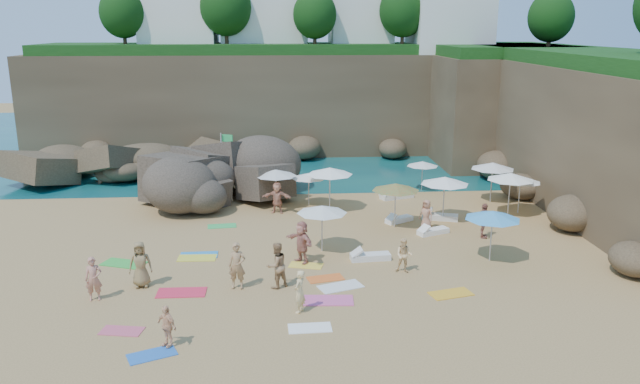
{
  "coord_description": "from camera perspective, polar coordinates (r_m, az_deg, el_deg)",
  "views": [
    {
      "loc": [
        -0.16,
        -27.66,
        10.24
      ],
      "look_at": [
        2.0,
        3.0,
        2.0
      ],
      "focal_mm": 35.0,
      "sensor_mm": 36.0,
      "label": 1
    }
  ],
  "objects": [
    {
      "name": "rock_outcrop",
      "position": [
        37.47,
        -8.47,
        -1.02
      ],
      "size": [
        10.6,
        9.09,
        3.61
      ],
      "primitive_type": null,
      "rotation": [
        0.0,
        0.0,
        -0.3
      ],
      "color": "brown",
      "rests_on": "ground"
    },
    {
      "name": "person_lie_2",
      "position": [
        26.43,
        -15.99,
        -7.82
      ],
      "size": [
        1.14,
        1.98,
        0.5
      ],
      "primitive_type": "imported",
      "rotation": [
        0.0,
        0.0,
        0.13
      ],
      "color": "olive",
      "rests_on": "ground"
    },
    {
      "name": "marina_masts",
      "position": [
        60.36,
        -19.87,
        7.24
      ],
      "size": [
        3.1,
        0.1,
        6.0
      ],
      "color": "white",
      "rests_on": "ground"
    },
    {
      "name": "parasol_0",
      "position": [
        36.23,
        -1.05,
        1.49
      ],
      "size": [
        2.04,
        2.04,
        1.93
      ],
      "color": "silver",
      "rests_on": "ground"
    },
    {
      "name": "parasol_1",
      "position": [
        35.17,
        0.9,
        1.92
      ],
      "size": [
        2.63,
        2.63,
        2.49
      ],
      "color": "silver",
      "rests_on": "ground"
    },
    {
      "name": "towel_9",
      "position": [
        24.3,
        0.76,
        -9.88
      ],
      "size": [
        1.99,
        1.08,
        0.03
      ],
      "primitive_type": "cube",
      "rotation": [
        0.0,
        0.0,
        -0.06
      ],
      "color": "#DD5691",
      "rests_on": "ground"
    },
    {
      "name": "person_lie_3",
      "position": [
        27.89,
        -1.68,
        -5.99
      ],
      "size": [
        2.55,
        2.51,
        0.5
      ],
      "primitive_type": "imported",
      "rotation": [
        0.0,
        0.0,
        -0.96
      ],
      "color": "tan",
      "rests_on": "ground"
    },
    {
      "name": "towel_2",
      "position": [
        26.28,
        0.5,
        -7.9
      ],
      "size": [
        1.62,
        1.06,
        0.03
      ],
      "primitive_type": "cube",
      "rotation": [
        0.0,
        0.0,
        0.23
      ],
      "color": "orange",
      "rests_on": "ground"
    },
    {
      "name": "towel_5",
      "position": [
        25.5,
        1.89,
        -8.64
      ],
      "size": [
        1.96,
        1.44,
        0.03
      ],
      "primitive_type": "cube",
      "rotation": [
        0.0,
        0.0,
        0.35
      ],
      "color": "white",
      "rests_on": "ground"
    },
    {
      "name": "person_lie_1",
      "position": [
        21.66,
        -13.75,
        -13.16
      ],
      "size": [
        1.56,
        1.63,
        0.35
      ],
      "primitive_type": "imported",
      "rotation": [
        0.0,
        0.0,
        -0.7
      ],
      "color": "#F7BA8C",
      "rests_on": "ground"
    },
    {
      "name": "towel_1",
      "position": [
        23.13,
        -17.67,
        -12.01
      ],
      "size": [
        1.55,
        0.97,
        0.03
      ],
      "primitive_type": "cube",
      "rotation": [
        0.0,
        0.0,
        -0.18
      ],
      "color": "#CE5067",
      "rests_on": "ground"
    },
    {
      "name": "clifftop_trees",
      "position": [
        47.45,
        2.02,
        16.23
      ],
      "size": [
        35.6,
        23.82,
        4.4
      ],
      "color": "#11380F",
      "rests_on": "ground"
    },
    {
      "name": "lounger_3",
      "position": [
        32.16,
        10.3,
        -3.57
      ],
      "size": [
        1.74,
        1.16,
        0.26
      ],
      "primitive_type": "cube",
      "rotation": [
        0.0,
        0.0,
        0.41
      ],
      "color": "white",
      "rests_on": "ground"
    },
    {
      "name": "seawater",
      "position": [
        58.56,
        -3.83,
        4.91
      ],
      "size": [
        120.0,
        120.0,
        0.0
      ],
      "primitive_type": "plane",
      "color": "#0C4751",
      "rests_on": "ground"
    },
    {
      "name": "rock_promontory",
      "position": [
        46.13,
        -17.52,
        1.48
      ],
      "size": [
        12.0,
        7.0,
        2.0
      ],
      "primitive_type": null,
      "color": "brown",
      "rests_on": "ground"
    },
    {
      "name": "towel_0",
      "position": [
        21.36,
        -15.11,
        -14.16
      ],
      "size": [
        1.7,
        1.3,
        0.03
      ],
      "primitive_type": "cube",
      "rotation": [
        0.0,
        0.0,
        0.41
      ],
      "color": "blue",
      "rests_on": "ground"
    },
    {
      "name": "towel_8",
      "position": [
        29.33,
        -11.01,
        -5.68
      ],
      "size": [
        1.74,
        0.91,
        0.03
      ],
      "primitive_type": "cube",
      "rotation": [
        0.0,
        0.0,
        0.03
      ],
      "color": "#2786D0",
      "rests_on": "ground"
    },
    {
      "name": "cliff_corner",
      "position": [
        51.04,
        15.78,
        7.43
      ],
      "size": [
        10.0,
        12.0,
        8.0
      ],
      "primitive_type": "cube",
      "color": "brown",
      "rests_on": "ground"
    },
    {
      "name": "parasol_6",
      "position": [
        32.42,
        6.94,
        0.46
      ],
      "size": [
        2.48,
        2.48,
        2.35
      ],
      "color": "silver",
      "rests_on": "ground"
    },
    {
      "name": "towel_11",
      "position": [
        33.26,
        -8.96,
        -3.09
      ],
      "size": [
        1.56,
        0.9,
        0.03
      ],
      "primitive_type": "cube",
      "rotation": [
        0.0,
        0.0,
        0.11
      ],
      "color": "green",
      "rests_on": "ground"
    },
    {
      "name": "person_stand_4",
      "position": [
        32.59,
        9.68,
        -2.06
      ],
      "size": [
        0.84,
        0.85,
        1.58
      ],
      "primitive_type": "imported",
      "rotation": [
        0.0,
        0.0,
        -0.81
      ],
      "color": "tan",
      "rests_on": "ground"
    },
    {
      "name": "person_stand_1",
      "position": [
        25.16,
        -3.99,
        -6.7
      ],
      "size": [
        1.17,
        1.12,
        1.9
      ],
      "primitive_type": "imported",
      "rotation": [
        0.0,
        0.0,
        3.75
      ],
      "color": "#A77E53",
      "rests_on": "ground"
    },
    {
      "name": "clifftop_buildings",
      "position": [
        53.55,
        -0.72,
        16.08
      ],
      "size": [
        28.48,
        9.48,
        7.0
      ],
      "color": "white",
      "rests_on": "cliff_back"
    },
    {
      "name": "person_stand_3",
      "position": [
        31.89,
        14.74,
        -2.56
      ],
      "size": [
        0.73,
        1.12,
        1.77
      ],
      "primitive_type": "imported",
      "rotation": [
        0.0,
        0.0,
        1.26
      ],
      "color": "#95594A",
      "rests_on": "ground"
    },
    {
      "name": "parasol_8",
      "position": [
        35.68,
        17.04,
        1.36
      ],
      "size": [
        2.57,
        2.57,
        2.43
      ],
      "color": "silver",
      "rests_on": "ground"
    },
    {
      "name": "parasol_10",
      "position": [
        28.53,
        15.52,
        -2.04
      ],
      "size": [
        2.47,
        2.47,
        2.34
      ],
      "color": "silver",
      "rests_on": "ground"
    },
    {
      "name": "lounger_0",
      "position": [
        33.82,
        7.25,
        -2.52
      ],
      "size": [
        1.65,
        1.29,
        0.25
      ],
      "primitive_type": "cube",
      "rotation": [
        0.0,
        0.0,
        0.55
      ],
      "color": "white",
      "rests_on": "ground"
    },
    {
      "name": "person_stand_5",
      "position": [
        35.02,
        -3.94,
        -0.5
      ],
      "size": [
        1.73,
        0.84,
        1.8
      ],
      "primitive_type": "imported",
      "rotation": [
        0.0,
        0.0,
        -0.23
      ],
      "color": "tan",
      "rests_on": "ground"
    },
    {
      "name": "towel_10",
      "position": [
        25.39,
        11.87,
        -9.08
      ],
      "size": [
        1.82,
        1.22,
        0.03
      ],
      "primitive_type": "cube",
      "rotation": [
        0.0,
        0.0,
        0.25
      ],
      "color": "gold",
      "rests_on": "ground"
    },
    {
      "name": "lounger_1",
      "position": [
        38.36,
        7.04,
        -0.34
      ],
      "size": [
        2.17,
        1.34,
        0.32
      ],
      "primitive_type": "cube",
      "rotation": [
        0.0,
        0.0,
        0.34
      ],
      "color": "white",
      "rests_on": "ground"
    },
    {
      "name": "parasol_4",
      "position": [
        38.19,
        15.52,
        2.32
      ],
      "size": [
        2.55,
        2.55,
        2.41
      ],
      "color": "silver",
      "rests_on": "ground"
    },
    {
      "name": "lounger_2",
      "position": [
        38.74,
        6.94,
        -0.19
      ],
      "size": [
        2.05,
        0.7,
        0.32
      ],
      "primitive_type": "cube",
      "rotation": [
        0.0,
        0.0,
        -0.01
      ],
      "color": "white",
      "rests_on": "ground"
    },
    {
      "name": "lounger_4",
      "position": [
        34.56,
        10.91,
        -2.25
      ],
      "size": [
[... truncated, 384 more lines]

